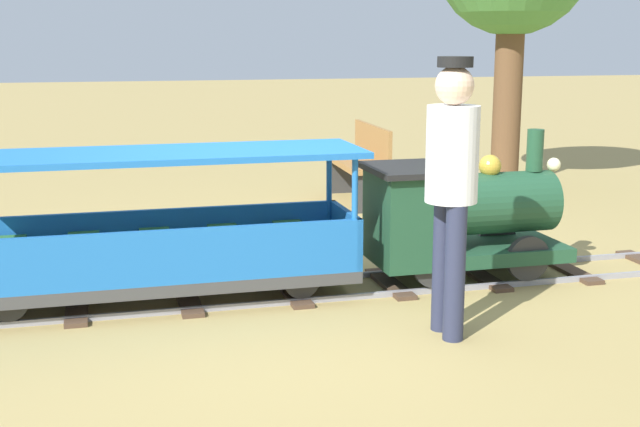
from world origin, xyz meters
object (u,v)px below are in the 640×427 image
passenger_car (157,242)px  park_bench (360,163)px  locomotive (457,215)px  conductor_person (452,175)px

passenger_car → park_bench: 3.83m
locomotive → park_bench: 3.04m
conductor_person → park_bench: size_ratio=1.23×
park_bench → locomotive: bearing=-4.3°
conductor_person → park_bench: 4.16m
passenger_car → park_bench: bearing=142.4°
passenger_car → park_bench: (-3.03, 2.34, -0.01)m
locomotive → passenger_car: locomotive is taller
locomotive → conductor_person: 1.24m
passenger_car → park_bench: passenger_car is taller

